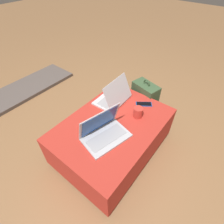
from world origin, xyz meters
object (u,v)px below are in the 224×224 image
(laptop_near, at_px, (104,132))
(coffee_mug, at_px, (138,112))
(cell_phone, at_px, (144,104))
(laptop_far, at_px, (114,97))
(backpack, at_px, (144,102))

(laptop_near, bearing_deg, coffee_mug, -0.59)
(laptop_near, distance_m, coffee_mug, 0.37)
(laptop_near, xyz_separation_m, cell_phone, (0.53, -0.05, -0.05))
(laptop_near, height_order, cell_phone, laptop_near)
(cell_phone, bearing_deg, coffee_mug, 155.71)
(laptop_far, height_order, cell_phone, laptop_far)
(backpack, bearing_deg, laptop_far, 81.54)
(laptop_near, distance_m, cell_phone, 0.54)
(laptop_far, bearing_deg, laptop_near, 25.52)
(laptop_far, distance_m, cell_phone, 0.30)
(cell_phone, bearing_deg, laptop_far, 81.65)
(cell_phone, height_order, backpack, backpack)
(backpack, height_order, coffee_mug, backpack)
(backpack, bearing_deg, cell_phone, 128.50)
(backpack, bearing_deg, coffee_mug, 123.54)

